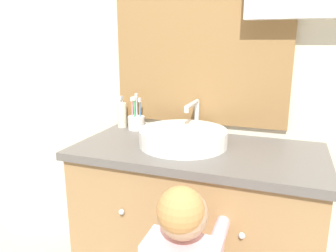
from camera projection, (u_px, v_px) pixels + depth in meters
The scene contains 5 objects.
wall_back at pixel (222, 31), 1.59m from camera, with size 3.20×0.18×2.50m.
vanity_counter at pixel (196, 227), 1.55m from camera, with size 1.09×0.56×0.79m.
sink_basin at pixel (184, 137), 1.48m from camera, with size 0.40×0.45×0.18m.
toothbrush_holder at pixel (136, 122), 1.75m from camera, with size 0.09×0.09×0.19m.
soap_dispenser at pixel (122, 114), 1.79m from camera, with size 0.05×0.05×0.17m.
Camera 1 is at (0.36, -1.02, 1.25)m, focal length 35.00 mm.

